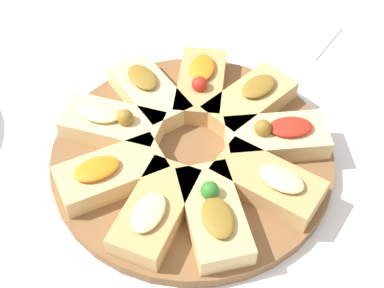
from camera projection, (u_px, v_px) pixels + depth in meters
ground_plane at (192, 159)px, 0.71m from camera, size 3.00×3.00×0.00m
serving_board at (192, 155)px, 0.70m from camera, size 0.37×0.37×0.02m
focaccia_slice_0 at (155, 211)px, 0.62m from camera, size 0.09×0.14×0.04m
focaccia_slice_1 at (214, 214)px, 0.61m from camera, size 0.14×0.13×0.05m
focaccia_slice_2 at (269, 182)px, 0.64m from camera, size 0.13×0.07×0.04m
focaccia_slice_3 at (277, 136)px, 0.69m from camera, size 0.14×0.14×0.05m
focaccia_slice_4 at (250, 101)px, 0.73m from camera, size 0.08×0.14×0.04m
focaccia_slice_5 at (201, 84)px, 0.75m from camera, size 0.12×0.14×0.05m
focaccia_slice_6 at (149, 93)px, 0.74m from camera, size 0.14×0.10×0.04m
focaccia_slice_7 at (112, 124)px, 0.70m from camera, size 0.14×0.10×0.05m
focaccia_slice_8 at (110, 173)px, 0.65m from camera, size 0.12×0.15×0.04m
napkin_stack at (297, 31)px, 0.88m from camera, size 0.12×0.10×0.01m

